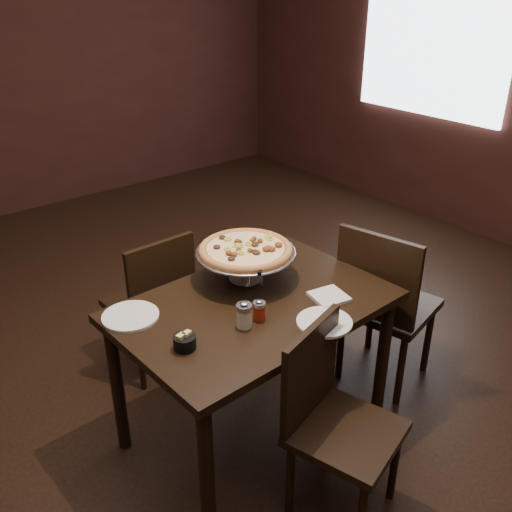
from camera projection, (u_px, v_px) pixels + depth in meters
room at (240, 147)px, 2.22m from camera, size 6.04×7.04×2.84m
dining_table at (254, 321)px, 2.51m from camera, size 1.20×0.83×0.73m
pizza_stand at (246, 250)px, 2.58m from camera, size 0.46×0.46×0.19m
parmesan_shaker at (244, 315)px, 2.28m from camera, size 0.07×0.07×0.12m
pepper_flake_shaker at (259, 310)px, 2.33m from camera, size 0.05×0.05×0.09m
packet_caddy at (185, 342)px, 2.16m from camera, size 0.09×0.09×0.07m
napkin_stack at (329, 297)px, 2.50m from camera, size 0.17×0.17×0.02m
plate_left at (130, 316)px, 2.36m from camera, size 0.24×0.24×0.01m
plate_near at (324, 322)px, 2.32m from camera, size 0.23×0.23×0.01m
serving_spatula at (261, 268)px, 2.43m from camera, size 0.16×0.16×0.02m
chair_far at (153, 300)px, 3.02m from camera, size 0.40×0.40×0.83m
chair_near at (333, 416)px, 2.24m from camera, size 0.48×0.48×0.83m
chair_side at (384, 302)px, 2.91m from camera, size 0.52×0.52×0.92m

